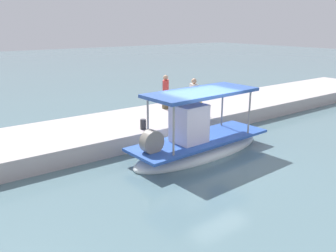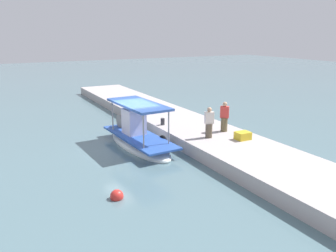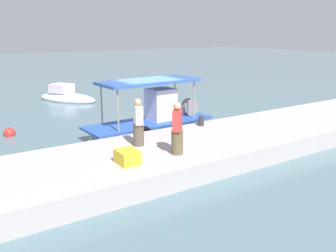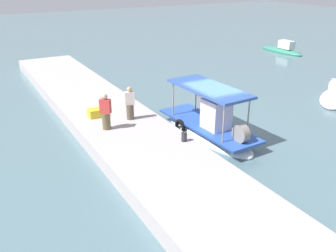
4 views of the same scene
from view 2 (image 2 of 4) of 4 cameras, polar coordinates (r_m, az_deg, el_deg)
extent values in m
plane|color=slate|center=(18.70, -6.28, -3.55)|extent=(120.00, 120.00, 0.00)
cube|color=#B6ACAB|center=(20.40, 4.40, -0.92)|extent=(36.00, 4.01, 0.67)
ellipsoid|color=white|center=(18.80, -4.75, -3.18)|extent=(6.05, 2.13, 0.84)
cube|color=#2D56B3|center=(18.66, -4.78, -1.81)|extent=(5.81, 2.12, 0.10)
cube|color=silver|center=(18.99, -5.63, 0.63)|extent=(1.15, 1.06, 1.48)
cylinder|color=gray|center=(19.85, -9.10, 1.60)|extent=(0.07, 0.07, 1.78)
cylinder|color=gray|center=(20.40, -5.47, 2.08)|extent=(0.07, 0.07, 1.78)
cylinder|color=gray|center=(16.48, -4.05, -1.04)|extent=(0.07, 0.07, 1.78)
cylinder|color=gray|center=(17.14, 0.11, -0.37)|extent=(0.07, 0.07, 1.78)
cube|color=#3256A5|center=(18.22, -4.90, 3.58)|extent=(4.40, 2.01, 0.12)
torus|color=black|center=(18.40, -0.84, -2.66)|extent=(0.75, 0.22, 0.74)
cylinder|color=gray|center=(20.54, -7.63, 0.84)|extent=(0.82, 0.39, 0.80)
cylinder|color=brown|center=(18.09, 6.73, -0.75)|extent=(0.45, 0.45, 0.75)
cube|color=silver|center=(17.92, 6.80, 1.35)|extent=(0.37, 0.51, 0.62)
sphere|color=tan|center=(17.82, 6.84, 2.70)|extent=(0.24, 0.24, 0.24)
cylinder|color=brown|center=(19.36, 9.21, 0.25)|extent=(0.52, 0.52, 0.77)
cube|color=#CC3B37|center=(19.20, 9.30, 2.28)|extent=(0.51, 0.52, 0.64)
sphere|color=tan|center=(19.11, 9.36, 3.58)|extent=(0.25, 0.25, 0.25)
cylinder|color=#2D2D33|center=(20.49, -0.89, 0.73)|extent=(0.24, 0.24, 0.40)
cube|color=gold|center=(18.09, 12.20, -1.56)|extent=(0.59, 0.74, 0.40)
sphere|color=red|center=(13.22, -8.41, -11.34)|extent=(0.50, 0.50, 0.50)
camera|label=1|loc=(24.84, -33.86, 9.71)|focal=37.25mm
camera|label=3|loc=(22.28, 39.56, 7.93)|focal=39.44mm
camera|label=4|loc=(33.98, 1.16, 17.43)|focal=39.73mm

